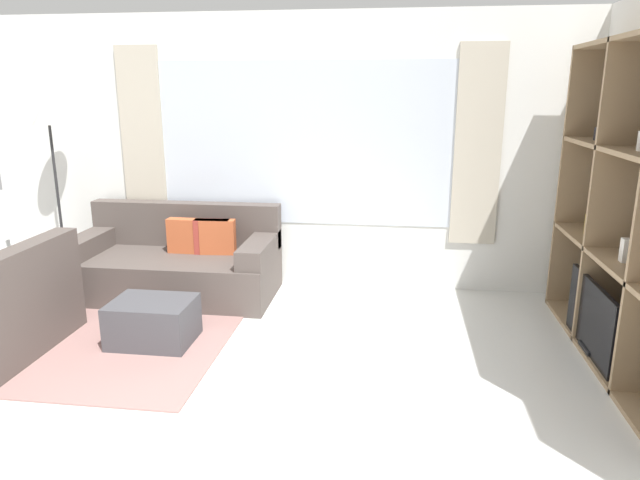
% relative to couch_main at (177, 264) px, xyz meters
% --- Properties ---
extents(ground_plane, '(16.00, 16.00, 0.00)m').
position_rel_couch_main_xyz_m(ground_plane, '(1.20, -2.67, -0.31)').
color(ground_plane, silver).
extents(wall_back, '(6.68, 0.11, 2.70)m').
position_rel_couch_main_xyz_m(wall_back, '(1.20, 0.51, 1.05)').
color(wall_back, white).
rests_on(wall_back, ground_plane).
extents(area_rug, '(2.22, 2.08, 0.01)m').
position_rel_couch_main_xyz_m(area_rug, '(-0.30, -1.07, -0.30)').
color(area_rug, gray).
rests_on(area_rug, ground_plane).
extents(couch_main, '(1.96, 0.97, 0.86)m').
position_rel_couch_main_xyz_m(couch_main, '(0.00, 0.00, 0.00)').
color(couch_main, '#564C47').
rests_on(couch_main, ground_plane).
extents(ottoman, '(0.64, 0.49, 0.36)m').
position_rel_couch_main_xyz_m(ottoman, '(0.23, -1.14, -0.13)').
color(ottoman, '#47474C').
rests_on(ottoman, ground_plane).
extents(floor_lamp, '(0.31, 0.31, 1.90)m').
position_rel_couch_main_xyz_m(floor_lamp, '(-1.32, 0.20, 1.32)').
color(floor_lamp, black).
rests_on(floor_lamp, ground_plane).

